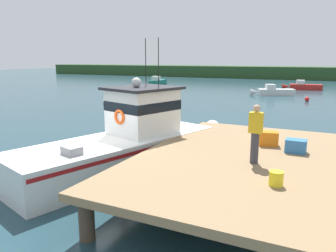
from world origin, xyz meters
The scene contains 14 objects.
ground_plane centered at (0.00, 0.00, 0.00)m, with size 200.00×200.00×0.00m, color #23424C.
dock centered at (4.80, 0.00, 1.07)m, with size 6.00×9.00×1.20m.
main_fishing_boat centered at (0.37, 0.65, 1.01)m, with size 4.80×9.90×4.80m.
crate_single_far centered at (6.08, 1.08, 1.40)m, with size 0.60×0.44×0.41m, color #3370B2.
crate_single_by_cleat centered at (5.18, 1.59, 1.43)m, with size 0.60×0.44×0.47m, color orange.
bait_bucket centered at (5.95, -1.98, 1.37)m, with size 0.32×0.32×0.34m, color yellow.
deckhand_by_the_boat centered at (5.15, -0.52, 2.06)m, with size 0.36×0.22×1.63m.
moored_boat_off_the_point centered at (-16.92, 35.24, 0.48)m, with size 2.00×5.58×1.39m.
moored_boat_far_right centered at (-8.79, 17.36, 0.55)m, with size 4.30×6.03×1.60m.
moored_boat_outer_mooring centered at (1.26, 28.66, 0.42)m, with size 4.77×2.88×1.22m.
moored_boat_far_left centered at (3.73, 37.28, 0.43)m, with size 5.02×1.78×1.26m.
mooring_buoy_outer centered at (5.03, 24.54, 0.22)m, with size 0.45×0.45×0.45m, color red.
mooring_buoy_spare_mooring centered at (-11.30, 14.56, 0.18)m, with size 0.37×0.37×0.37m, color silver.
far_shoreline centered at (0.00, 62.00, 1.20)m, with size 120.00×8.00×2.40m, color #284723.
Camera 1 is at (6.85, -9.41, 4.05)m, focal length 35.13 mm.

